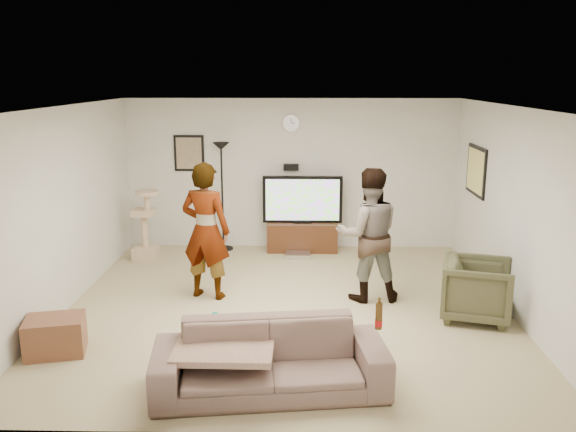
{
  "coord_description": "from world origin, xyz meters",
  "views": [
    {
      "loc": [
        0.18,
        -7.05,
        2.85
      ],
      "look_at": [
        0.01,
        0.2,
        1.13
      ],
      "focal_mm": 36.95,
      "sensor_mm": 36.0,
      "label": 1
    }
  ],
  "objects_px": {
    "tv": "(302,199)",
    "beer_bottle": "(379,316)",
    "side_table": "(55,336)",
    "cat_tree": "(144,225)",
    "floor_lamp": "(222,197)",
    "armchair": "(477,290)",
    "person_right": "(368,235)",
    "person_left": "(206,231)",
    "sofa": "(270,359)",
    "tv_stand": "(302,236)"
  },
  "relations": [
    {
      "from": "tv",
      "to": "beer_bottle",
      "type": "bearing_deg",
      "value": -81.42
    },
    {
      "from": "tv",
      "to": "side_table",
      "type": "xyz_separation_m",
      "value": [
        -2.59,
        -3.86,
        -0.67
      ]
    },
    {
      "from": "cat_tree",
      "to": "floor_lamp",
      "type": "bearing_deg",
      "value": 25.37
    },
    {
      "from": "beer_bottle",
      "to": "side_table",
      "type": "height_order",
      "value": "beer_bottle"
    },
    {
      "from": "floor_lamp",
      "to": "armchair",
      "type": "xyz_separation_m",
      "value": [
        3.41,
        -2.84,
        -0.53
      ]
    },
    {
      "from": "person_right",
      "to": "cat_tree",
      "type": "bearing_deg",
      "value": -31.63
    },
    {
      "from": "tv",
      "to": "person_left",
      "type": "xyz_separation_m",
      "value": [
        -1.25,
        -2.17,
        0.03
      ]
    },
    {
      "from": "floor_lamp",
      "to": "armchair",
      "type": "bearing_deg",
      "value": -39.78
    },
    {
      "from": "floor_lamp",
      "to": "sofa",
      "type": "xyz_separation_m",
      "value": [
        1.03,
        -4.58,
        -0.59
      ]
    },
    {
      "from": "floor_lamp",
      "to": "side_table",
      "type": "distance_m",
      "value": 4.14
    },
    {
      "from": "tv_stand",
      "to": "beer_bottle",
      "type": "height_order",
      "value": "beer_bottle"
    },
    {
      "from": "floor_lamp",
      "to": "beer_bottle",
      "type": "relative_size",
      "value": 7.18
    },
    {
      "from": "cat_tree",
      "to": "armchair",
      "type": "distance_m",
      "value": 5.13
    },
    {
      "from": "tv_stand",
      "to": "sofa",
      "type": "height_order",
      "value": "sofa"
    },
    {
      "from": "armchair",
      "to": "person_left",
      "type": "bearing_deg",
      "value": 94.37
    },
    {
      "from": "floor_lamp",
      "to": "sofa",
      "type": "relative_size",
      "value": 0.84
    },
    {
      "from": "person_right",
      "to": "tv_stand",
      "type": "bearing_deg",
      "value": -74.16
    },
    {
      "from": "person_right",
      "to": "side_table",
      "type": "xyz_separation_m",
      "value": [
        -3.44,
        -1.66,
        -0.67
      ]
    },
    {
      "from": "person_left",
      "to": "sofa",
      "type": "relative_size",
      "value": 0.84
    },
    {
      "from": "floor_lamp",
      "to": "cat_tree",
      "type": "relative_size",
      "value": 1.6
    },
    {
      "from": "person_left",
      "to": "tv_stand",
      "type": "bearing_deg",
      "value": -103.69
    },
    {
      "from": "cat_tree",
      "to": "person_right",
      "type": "height_order",
      "value": "person_right"
    },
    {
      "from": "beer_bottle",
      "to": "side_table",
      "type": "relative_size",
      "value": 0.42
    },
    {
      "from": "armchair",
      "to": "side_table",
      "type": "bearing_deg",
      "value": 117.86
    },
    {
      "from": "person_left",
      "to": "beer_bottle",
      "type": "distance_m",
      "value": 3.08
    },
    {
      "from": "tv",
      "to": "person_left",
      "type": "relative_size",
      "value": 0.73
    },
    {
      "from": "person_left",
      "to": "person_right",
      "type": "height_order",
      "value": "person_left"
    },
    {
      "from": "sofa",
      "to": "armchair",
      "type": "distance_m",
      "value": 2.95
    },
    {
      "from": "floor_lamp",
      "to": "sofa",
      "type": "distance_m",
      "value": 4.73
    },
    {
      "from": "person_left",
      "to": "beer_bottle",
      "type": "height_order",
      "value": "person_left"
    },
    {
      "from": "tv",
      "to": "side_table",
      "type": "relative_size",
      "value": 2.22
    },
    {
      "from": "person_left",
      "to": "sofa",
      "type": "xyz_separation_m",
      "value": [
        0.96,
        -2.39,
        -0.59
      ]
    },
    {
      "from": "tv",
      "to": "beer_bottle",
      "type": "xyz_separation_m",
      "value": [
        0.69,
        -4.56,
        -0.12
      ]
    },
    {
      "from": "floor_lamp",
      "to": "cat_tree",
      "type": "bearing_deg",
      "value": -154.63
    },
    {
      "from": "person_left",
      "to": "side_table",
      "type": "relative_size",
      "value": 3.05
    },
    {
      "from": "cat_tree",
      "to": "armchair",
      "type": "xyz_separation_m",
      "value": [
        4.59,
        -2.29,
        -0.2
      ]
    },
    {
      "from": "tv_stand",
      "to": "floor_lamp",
      "type": "relative_size",
      "value": 0.64
    },
    {
      "from": "beer_bottle",
      "to": "floor_lamp",
      "type": "bearing_deg",
      "value": 113.75
    },
    {
      "from": "tv_stand",
      "to": "side_table",
      "type": "distance_m",
      "value": 4.65
    },
    {
      "from": "armchair",
      "to": "side_table",
      "type": "distance_m",
      "value": 4.8
    },
    {
      "from": "tv_stand",
      "to": "tv",
      "type": "distance_m",
      "value": 0.63
    },
    {
      "from": "person_left",
      "to": "person_right",
      "type": "bearing_deg",
      "value": -164.41
    },
    {
      "from": "tv",
      "to": "floor_lamp",
      "type": "relative_size",
      "value": 0.73
    },
    {
      "from": "floor_lamp",
      "to": "cat_tree",
      "type": "height_order",
      "value": "floor_lamp"
    },
    {
      "from": "person_left",
      "to": "armchair",
      "type": "bearing_deg",
      "value": -174.7
    },
    {
      "from": "tv_stand",
      "to": "cat_tree",
      "type": "bearing_deg",
      "value": -167.97
    },
    {
      "from": "side_table",
      "to": "tv_stand",
      "type": "bearing_deg",
      "value": 56.12
    },
    {
      "from": "side_table",
      "to": "person_right",
      "type": "bearing_deg",
      "value": 25.8
    },
    {
      "from": "person_right",
      "to": "armchair",
      "type": "bearing_deg",
      "value": 148.14
    },
    {
      "from": "tv_stand",
      "to": "side_table",
      "type": "height_order",
      "value": "tv_stand"
    }
  ]
}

